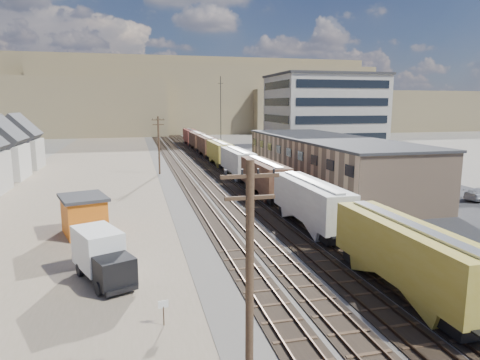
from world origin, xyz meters
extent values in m
plane|color=#6B6356|center=(0.00, 0.00, 0.00)|extent=(300.00, 300.00, 0.00)
cube|color=#4C4742|center=(0.00, 50.00, 0.03)|extent=(18.00, 200.00, 0.06)
cube|color=#786A52|center=(-20.00, 40.00, 0.01)|extent=(24.00, 180.00, 0.03)
cube|color=#232326|center=(22.00, 35.00, 0.02)|extent=(26.00, 120.00, 0.04)
cube|color=black|center=(-5.00, 50.00, 0.10)|extent=(2.60, 200.00, 0.08)
cube|color=#38281E|center=(-5.72, 50.00, 0.22)|extent=(0.08, 200.00, 0.16)
cube|color=#38281E|center=(-4.28, 50.00, 0.22)|extent=(0.08, 200.00, 0.16)
cube|color=black|center=(-2.00, 50.00, 0.10)|extent=(2.60, 200.00, 0.08)
cube|color=#38281E|center=(-2.72, 50.00, 0.22)|extent=(0.08, 200.00, 0.16)
cube|color=#38281E|center=(-1.28, 50.00, 0.22)|extent=(0.08, 200.00, 0.16)
cube|color=black|center=(1.00, 50.00, 0.10)|extent=(2.60, 200.00, 0.08)
cube|color=#38281E|center=(0.28, 50.00, 0.22)|extent=(0.08, 200.00, 0.16)
cube|color=#38281E|center=(1.72, 50.00, 0.22)|extent=(0.08, 200.00, 0.16)
cube|color=black|center=(3.80, 50.00, 0.10)|extent=(2.60, 200.00, 0.08)
cube|color=#38281E|center=(3.08, 50.00, 0.22)|extent=(0.08, 200.00, 0.16)
cube|color=#38281E|center=(4.52, 50.00, 0.22)|extent=(0.08, 200.00, 0.16)
cube|color=black|center=(3.80, -15.44, 0.75)|extent=(2.20, 2.20, 0.90)
cube|color=black|center=(3.80, -5.29, 0.75)|extent=(2.20, 2.20, 0.90)
cube|color=#A48F2B|center=(3.80, -10.37, 2.90)|extent=(3.00, 13.34, 3.40)
cube|color=#B7B7B2|center=(3.80, -10.37, 4.68)|extent=(0.90, 12.32, 0.16)
cube|color=black|center=(3.80, -0.24, 0.75)|extent=(2.20, 2.20, 0.90)
cube|color=black|center=(3.80, 9.91, 0.75)|extent=(2.20, 2.20, 0.90)
cube|color=#B9B5AD|center=(3.80, 4.83, 2.90)|extent=(3.00, 13.34, 3.40)
cube|color=#B7B7B2|center=(3.80, 4.83, 4.68)|extent=(0.90, 12.32, 0.16)
cube|color=black|center=(3.80, 14.96, 0.75)|extent=(2.20, 2.20, 0.90)
cube|color=black|center=(3.80, 25.11, 0.75)|extent=(2.20, 2.20, 0.90)
cube|color=#3F251B|center=(3.80, 20.03, 2.90)|extent=(3.00, 13.34, 3.40)
cube|color=#B7B7B2|center=(3.80, 20.03, 4.68)|extent=(0.90, 12.33, 0.16)
cube|color=black|center=(3.80, 30.16, 0.75)|extent=(2.20, 2.20, 0.90)
cube|color=black|center=(3.80, 40.31, 0.75)|extent=(2.20, 2.20, 0.90)
cube|color=#B9B5AD|center=(3.80, 35.23, 2.90)|extent=(3.00, 13.34, 3.40)
cube|color=#B7B7B2|center=(3.80, 35.23, 4.68)|extent=(0.90, 12.33, 0.16)
cube|color=black|center=(3.80, 45.36, 0.75)|extent=(2.20, 2.20, 0.90)
cube|color=black|center=(3.80, 55.51, 0.75)|extent=(2.20, 2.20, 0.90)
cube|color=#A48F2B|center=(3.80, 50.43, 2.90)|extent=(3.00, 13.34, 3.40)
cube|color=#B7B7B2|center=(3.80, 50.43, 4.68)|extent=(0.90, 12.33, 0.16)
cube|color=black|center=(3.80, 60.56, 0.75)|extent=(2.20, 2.20, 0.90)
cube|color=black|center=(3.80, 70.71, 0.75)|extent=(2.20, 2.20, 0.90)
cube|color=#3F251B|center=(3.80, 65.63, 2.90)|extent=(3.00, 13.34, 3.40)
cube|color=#B7B7B2|center=(3.80, 65.63, 4.68)|extent=(0.90, 12.32, 0.16)
cube|color=black|center=(3.80, 75.76, 0.75)|extent=(2.20, 2.20, 0.90)
cube|color=black|center=(3.80, 85.91, 0.75)|extent=(2.20, 2.20, 0.90)
cube|color=#3F251B|center=(3.80, 80.83, 2.90)|extent=(3.00, 13.34, 3.40)
cube|color=#B7B7B2|center=(3.80, 80.83, 4.68)|extent=(0.90, 12.32, 0.16)
cube|color=black|center=(3.80, 90.96, 0.75)|extent=(2.20, 2.20, 0.90)
cube|color=black|center=(3.80, 101.11, 0.75)|extent=(2.20, 2.20, 0.90)
cube|color=brown|center=(3.80, 96.03, 2.90)|extent=(3.00, 13.34, 3.40)
cube|color=#B7B7B2|center=(3.80, 96.03, 4.68)|extent=(0.90, 12.32, 0.16)
cube|color=tan|center=(15.00, 25.00, 3.50)|extent=(12.00, 40.00, 7.00)
cube|color=#2D2D30|center=(15.00, 25.00, 7.10)|extent=(12.40, 40.40, 0.30)
cube|color=black|center=(8.95, 25.00, 2.20)|extent=(0.12, 36.00, 1.20)
cube|color=black|center=(8.95, 25.00, 5.20)|extent=(0.12, 36.00, 1.20)
cube|color=#9E998E|center=(28.00, 55.00, 9.00)|extent=(22.00, 18.00, 18.00)
cube|color=#2D2D30|center=(28.00, 55.00, 18.20)|extent=(22.60, 18.60, 0.50)
cube|color=black|center=(16.95, 55.00, 9.00)|extent=(0.12, 16.00, 16.00)
cube|color=black|center=(28.00, 45.95, 9.00)|extent=(20.00, 0.12, 16.00)
cylinder|color=#382619|center=(-8.50, -18.00, 5.00)|extent=(0.32, 0.32, 10.00)
cube|color=#382619|center=(-8.50, -18.00, 9.40)|extent=(2.20, 0.14, 0.14)
cube|color=#382619|center=(-8.50, -18.00, 8.60)|extent=(1.90, 0.14, 0.14)
cylinder|color=black|center=(-7.90, -18.00, 9.55)|extent=(0.08, 0.08, 0.22)
cylinder|color=#382619|center=(-8.50, 42.00, 5.00)|extent=(0.32, 0.32, 10.00)
cube|color=#382619|center=(-8.50, 42.00, 9.40)|extent=(2.20, 0.14, 0.14)
cube|color=#382619|center=(-8.50, 42.00, 8.60)|extent=(1.90, 0.14, 0.14)
cylinder|color=black|center=(-7.90, 42.00, 9.55)|extent=(0.08, 0.08, 0.22)
cylinder|color=black|center=(6.00, 60.00, 9.00)|extent=(0.16, 0.16, 18.00)
cube|color=black|center=(6.00, 60.00, 16.50)|extent=(1.20, 0.08, 0.08)
cube|color=#9E998E|center=(-34.00, 55.00, 2.75)|extent=(8.00, 8.00, 5.50)
cube|color=#2D2D30|center=(-34.00, 55.00, 6.40)|extent=(8.15, 8.16, 8.15)
cube|color=brown|center=(-60.00, 150.00, 11.00)|extent=(120.00, 40.00, 22.00)
cube|color=brown|center=(20.00, 160.00, 14.00)|extent=(140.00, 45.00, 28.00)
cube|color=brown|center=(90.00, 150.00, 9.00)|extent=(110.00, 38.00, 18.00)
cube|color=brown|center=(-10.00, 180.00, 16.00)|extent=(200.00, 60.00, 32.00)
cube|color=silver|center=(-15.32, -2.59, 2.08)|extent=(3.92, 4.80, 2.70)
cube|color=black|center=(-14.10, -5.46, 1.35)|extent=(2.92, 2.81, 1.87)
cube|color=black|center=(-14.83, -3.74, 0.47)|extent=(4.35, 6.54, 0.31)
cylinder|color=black|center=(-15.10, -5.89, 0.47)|extent=(0.65, 0.98, 0.93)
cylinder|color=black|center=(-14.64, -1.40, 0.47)|extent=(0.65, 0.98, 0.93)
cube|color=#D16113|center=(-17.36, 8.10, 1.71)|extent=(4.58, 5.35, 3.42)
cube|color=#2D2D30|center=(-17.36, 8.10, 3.54)|extent=(5.15, 5.92, 0.29)
cube|color=black|center=(-15.67, 8.61, 1.83)|extent=(0.43, 1.13, 1.14)
cylinder|color=#382619|center=(-11.37, -10.66, 0.56)|extent=(0.07, 0.07, 1.12)
cube|color=silver|center=(-11.37, -10.66, 1.26)|extent=(0.56, 0.14, 0.42)
imported|color=navy|center=(25.34, 38.62, 0.82)|extent=(6.25, 5.89, 1.64)
imported|color=white|center=(33.56, 60.78, 0.68)|extent=(2.25, 4.18, 1.35)
camera|label=1|loc=(-12.50, -32.71, 11.94)|focal=32.00mm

